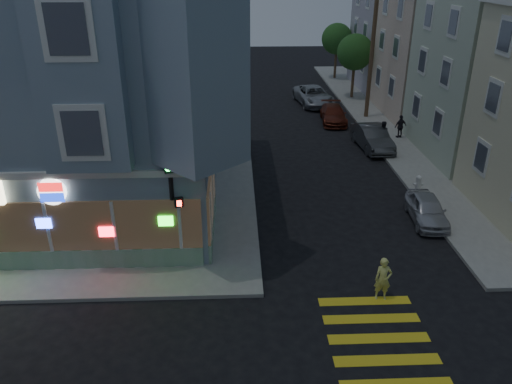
{
  "coord_description": "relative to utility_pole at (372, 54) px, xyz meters",
  "views": [
    {
      "loc": [
        2.13,
        -12.38,
        10.73
      ],
      "look_at": [
        2.88,
        5.53,
        2.48
      ],
      "focal_mm": 35.0,
      "sensor_mm": 36.0,
      "label": 1
    }
  ],
  "objects": [
    {
      "name": "ground",
      "position": [
        -12.0,
        -24.0,
        -4.8
      ],
      "size": [
        120.0,
        120.0,
        0.0
      ],
      "primitive_type": "plane",
      "color": "black",
      "rests_on": "ground"
    },
    {
      "name": "utility_pole",
      "position": [
        0.0,
        0.0,
        0.0
      ],
      "size": [
        2.2,
        0.3,
        9.0
      ],
      "color": "#4C3826",
      "rests_on": "sidewalk_ne"
    },
    {
      "name": "fire_hydrant",
      "position": [
        -0.7,
        -13.67,
        -4.19
      ],
      "size": [
        0.5,
        0.29,
        0.87
      ],
      "color": "silver",
      "rests_on": "sidewalk_ne"
    },
    {
      "name": "parked_car_d",
      "position": [
        -3.4,
        4.17,
        -4.05
      ],
      "size": [
        3.16,
        5.63,
        1.49
      ],
      "primitive_type": "imported",
      "rotation": [
        0.0,
        0.0,
        0.14
      ],
      "color": "#989DA2",
      "rests_on": "ground"
    },
    {
      "name": "row_house_c",
      "position": [
        7.5,
        1.0,
        -0.15
      ],
      "size": [
        12.0,
        8.6,
        9.0
      ],
      "primitive_type": "cube",
      "color": "tan",
      "rests_on": "sidewalk_ne"
    },
    {
      "name": "parked_car_a",
      "position": [
        -1.3,
        -16.58,
        -4.2
      ],
      "size": [
        1.71,
        3.63,
        1.2
      ],
      "primitive_type": "imported",
      "rotation": [
        0.0,
        0.0,
        -0.09
      ],
      "color": "#B8BAC1",
      "rests_on": "ground"
    },
    {
      "name": "parked_car_b",
      "position": [
        -1.3,
        -6.79,
        -4.06
      ],
      "size": [
        1.94,
        4.59,
        1.47
      ],
      "primitive_type": "imported",
      "rotation": [
        0.0,
        0.0,
        0.09
      ],
      "color": "#3C3F42",
      "rests_on": "ground"
    },
    {
      "name": "parked_car_c",
      "position": [
        -2.7,
        -1.03,
        -4.18
      ],
      "size": [
        2.05,
        4.37,
        1.23
      ],
      "primitive_type": "imported",
      "rotation": [
        0.0,
        0.0,
        -0.08
      ],
      "color": "maroon",
      "rests_on": "ground"
    },
    {
      "name": "sidewalk_nw",
      "position": [
        -25.5,
        -1.0,
        -4.72
      ],
      "size": [
        33.0,
        42.0,
        0.15
      ],
      "primitive_type": "cube",
      "color": "gray",
      "rests_on": "ground"
    },
    {
      "name": "pedestrian_b",
      "position": [
        1.0,
        -5.08,
        -3.89
      ],
      "size": [
        0.96,
        0.65,
        1.51
      ],
      "primitive_type": "imported",
      "rotation": [
        0.0,
        0.0,
        3.49
      ],
      "color": "#232129",
      "rests_on": "sidewalk_ne"
    },
    {
      "name": "street_tree_far",
      "position": [
        0.2,
        14.0,
        -0.86
      ],
      "size": [
        3.0,
        3.0,
        5.3
      ],
      "color": "#4C3826",
      "rests_on": "sidewalk_ne"
    },
    {
      "name": "pedestrian_a",
      "position": [
        -0.7,
        -6.83,
        -3.82
      ],
      "size": [
        0.87,
        0.71,
        1.65
      ],
      "primitive_type": "imported",
      "rotation": [
        0.0,
        0.0,
        3.26
      ],
      "color": "black",
      "rests_on": "sidewalk_ne"
    },
    {
      "name": "row_house_d",
      "position": [
        7.5,
        10.0,
        0.6
      ],
      "size": [
        12.0,
        8.6,
        10.5
      ],
      "primitive_type": "cube",
      "color": "#968F9D",
      "rests_on": "sidewalk_ne"
    },
    {
      "name": "traffic_signal",
      "position": [
        -12.2,
        -20.14,
        -1.23
      ],
      "size": [
        0.63,
        0.57,
        5.06
      ],
      "rotation": [
        0.0,
        0.0,
        0.28
      ],
      "color": "black",
      "rests_on": "sidewalk_nw"
    },
    {
      "name": "corner_building",
      "position": [
        -18.0,
        -13.02,
        1.02
      ],
      "size": [
        14.6,
        14.6,
        11.4
      ],
      "color": "gray",
      "rests_on": "sidewalk_nw"
    },
    {
      "name": "running_child",
      "position": [
        -4.88,
        -22.2,
        -4.0
      ],
      "size": [
        0.61,
        0.42,
        1.6
      ],
      "primitive_type": "imported",
      "rotation": [
        0.0,
        0.0,
        -0.07
      ],
      "color": "#DBDF72",
      "rests_on": "ground"
    },
    {
      "name": "street_tree_near",
      "position": [
        0.2,
        6.0,
        -0.86
      ],
      "size": [
        3.0,
        3.0,
        5.3
      ],
      "color": "#4C3826",
      "rests_on": "sidewalk_ne"
    }
  ]
}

